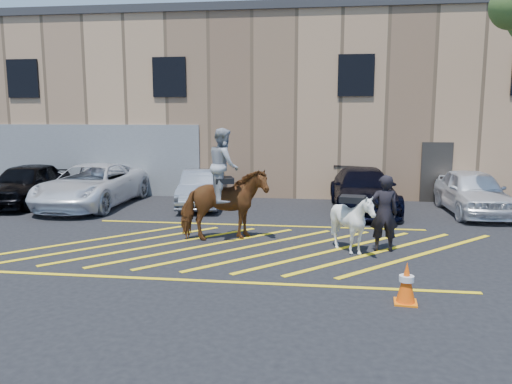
# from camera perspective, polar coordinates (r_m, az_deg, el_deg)

# --- Properties ---
(ground) EXTENTS (90.00, 90.00, 0.00)m
(ground) POSITION_cam_1_polar(r_m,az_deg,el_deg) (12.44, -1.17, -6.05)
(ground) COLOR black
(ground) RESTS_ON ground
(car_black_suv) EXTENTS (2.03, 4.46, 1.49)m
(car_black_suv) POSITION_cam_1_polar(r_m,az_deg,el_deg) (19.57, -24.78, 0.84)
(car_black_suv) COLOR black
(car_black_suv) RESTS_ON ground
(car_white_pickup) EXTENTS (2.50, 5.34, 1.48)m
(car_white_pickup) POSITION_cam_1_polar(r_m,az_deg,el_deg) (18.36, -18.25, 0.72)
(car_white_pickup) COLOR white
(car_white_pickup) RESTS_ON ground
(car_silver_sedan) EXTENTS (1.79, 4.00, 1.27)m
(car_silver_sedan) POSITION_cam_1_polar(r_m,az_deg,el_deg) (17.58, -6.16, 0.44)
(car_silver_sedan) COLOR gray
(car_silver_sedan) RESTS_ON ground
(car_blue_suv) EXTENTS (2.22, 4.94, 1.40)m
(car_blue_suv) POSITION_cam_1_polar(r_m,az_deg,el_deg) (17.03, 12.15, 0.24)
(car_blue_suv) COLOR black
(car_blue_suv) RESTS_ON ground
(car_white_suv) EXTENTS (1.79, 4.25, 1.44)m
(car_white_suv) POSITION_cam_1_polar(r_m,az_deg,el_deg) (17.61, 23.50, 0.03)
(car_white_suv) COLOR white
(car_white_suv) RESTS_ON ground
(handler) EXTENTS (0.70, 0.49, 1.82)m
(handler) POSITION_cam_1_polar(r_m,az_deg,el_deg) (12.08, 14.42, -2.36)
(handler) COLOR black
(handler) RESTS_ON ground
(warehouse) EXTENTS (32.42, 10.20, 7.30)m
(warehouse) POSITION_cam_1_polar(r_m,az_deg,el_deg) (23.95, 3.17, 9.94)
(warehouse) COLOR tan
(warehouse) RESTS_ON ground
(hatching_zone) EXTENTS (12.60, 5.12, 0.01)m
(hatching_zone) POSITION_cam_1_polar(r_m,az_deg,el_deg) (12.15, -1.38, -6.38)
(hatching_zone) COLOR yellow
(hatching_zone) RESTS_ON ground
(mounted_bay) EXTENTS (2.38, 1.63, 2.87)m
(mounted_bay) POSITION_cam_1_polar(r_m,az_deg,el_deg) (12.69, -3.70, -0.42)
(mounted_bay) COLOR brown
(mounted_bay) RESTS_ON ground
(saddled_white) EXTENTS (1.37, 1.49, 1.43)m
(saddled_white) POSITION_cam_1_polar(r_m,az_deg,el_deg) (11.77, 10.92, -3.44)
(saddled_white) COLOR white
(saddled_white) RESTS_ON ground
(traffic_cone) EXTENTS (0.42, 0.42, 0.73)m
(traffic_cone) POSITION_cam_1_polar(r_m,az_deg,el_deg) (9.00, 16.81, -9.90)
(traffic_cone) COLOR orange
(traffic_cone) RESTS_ON ground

